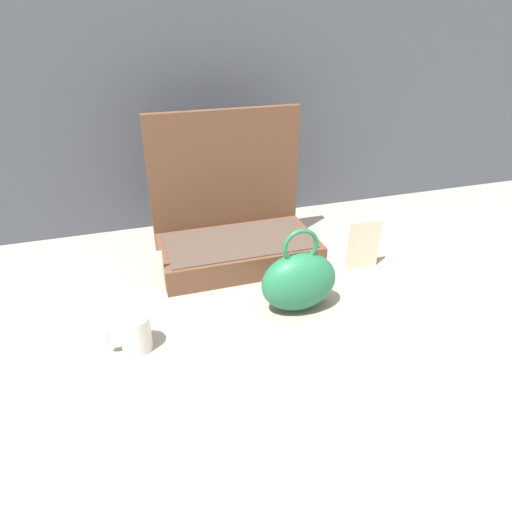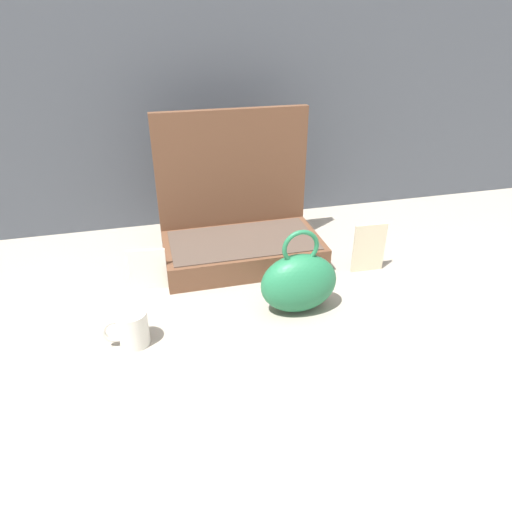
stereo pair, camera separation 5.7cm
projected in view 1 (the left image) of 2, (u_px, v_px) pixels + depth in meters
name	position (u px, v px, depth m)	size (l,w,h in m)	color
ground_plane	(247.00, 302.00, 1.19)	(6.00, 6.00, 0.00)	#9E9384
open_suitcase	(234.00, 226.00, 1.36)	(0.46, 0.27, 0.43)	brown
teal_pouch_handbag	(299.00, 281.00, 1.13)	(0.20, 0.11, 0.22)	#237247
coffee_mug	(134.00, 333.00, 1.01)	(0.10, 0.07, 0.09)	silver
info_card_left	(364.00, 245.00, 1.31)	(0.10, 0.01, 0.15)	beige
poster_card_right	(145.00, 273.00, 1.20)	(0.10, 0.01, 0.12)	white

